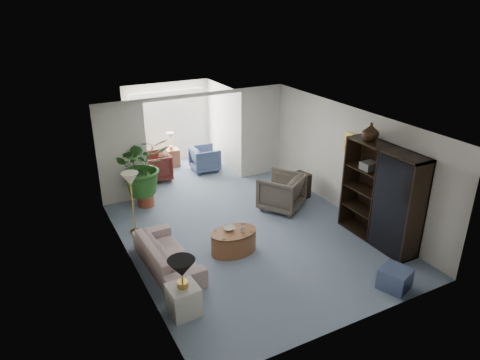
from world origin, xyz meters
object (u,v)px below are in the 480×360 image
end_table (184,300)px  table_lamp (182,268)px  entertainment_cabinet (381,195)px  sunroom_table (172,158)px  cabinet_urn (371,132)px  plant_pot (146,199)px  coffee_cup (243,230)px  wingback_chair (281,192)px  sofa (168,254)px  coffee_table (234,241)px  floor_lamp (130,179)px  side_table_dark (298,186)px  framed_picture (355,145)px  sunroom_chair_maroon (155,167)px  ottoman (395,278)px  sunroom_chair_blue (205,159)px  coffee_bowl (229,229)px

end_table → table_lamp: bearing=0.0°
entertainment_cabinet → sunroom_table: (-2.35, 5.98, -0.76)m
cabinet_urn → plant_pot: size_ratio=0.89×
coffee_cup → wingback_chair: bearing=36.6°
sofa → coffee_table: bearing=-95.8°
floor_lamp → cabinet_urn: 4.96m
floor_lamp → side_table_dark: floor_lamp is taller
coffee_cup → framed_picture: bearing=5.4°
framed_picture → cabinet_urn: size_ratio=1.40×
table_lamp → coffee_table: (1.54, 1.27, -0.64)m
cabinet_urn → sunroom_chair_maroon: size_ratio=0.43×
sofa → cabinet_urn: (4.17, -0.57, 1.94)m
entertainment_cabinet → sunroom_table: bearing=111.4°
ottoman → sofa: bearing=143.5°
table_lamp → sunroom_chair_blue: table_lamp is taller
coffee_bowl → sunroom_chair_blue: (1.28, 4.15, -0.13)m
ottoman → sunroom_table: 7.50m
coffee_bowl → coffee_cup: bearing=-45.0°
side_table_dark → coffee_cup: bearing=-146.9°
framed_picture → floor_lamp: (-4.60, 1.48, -0.45)m
table_lamp → sunroom_chair_blue: (2.78, 5.52, -0.51)m
wingback_chair → plant_pot: bearing=-64.0°
floor_lamp → wingback_chair: (3.40, -0.49, -0.82)m
wingback_chair → coffee_cup: bearing=3.0°
table_lamp → coffee_bowl: size_ratio=2.00×
coffee_cup → plant_pot: size_ratio=0.26×
table_lamp → sunroom_table: bearing=72.1°
ottoman → sunroom_table: sunroom_table is taller
coffee_table → table_lamp: bearing=-140.6°
floor_lamp → coffee_table: (1.54, -1.65, -1.02)m
framed_picture → wingback_chair: size_ratio=0.53×
coffee_cup → sunroom_chair_maroon: 4.37m
cabinet_urn → plant_pot: 5.43m
framed_picture → table_lamp: bearing=-162.6°
wingback_chair → sunroom_chair_maroon: size_ratio=1.12×
coffee_table → sunroom_chair_maroon: 4.26m
sunroom_chair_blue → sunroom_table: 1.06m
entertainment_cabinet → coffee_cup: bearing=161.7°
sunroom_chair_maroon → floor_lamp: bearing=-21.9°
floor_lamp → coffee_bowl: bearing=-46.2°
coffee_table → coffee_bowl: size_ratio=4.33×
sunroom_table → sunroom_chair_blue: bearing=-45.0°
coffee_table → entertainment_cabinet: 3.10m
side_table_dark → sunroom_table: bearing=120.4°
end_table → entertainment_cabinet: (4.37, 0.28, 0.77)m
side_table_dark → sunroom_chair_blue: 3.08m
sofa → coffee_table: 1.35m
end_table → sunroom_chair_maroon: size_ratio=0.61×
sofa → sunroom_chair_maroon: bearing=-16.8°
coffee_table → end_table: bearing=-140.6°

